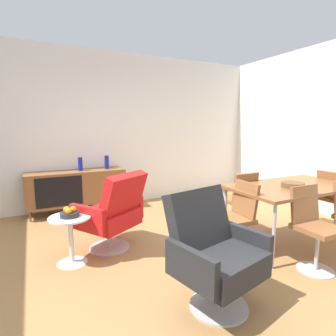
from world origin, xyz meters
TOP-DOWN VIEW (x-y plane):
  - ground_plane at (0.00, 0.00)m, footprint 8.32×8.32m
  - wall_back at (0.00, 2.60)m, footprint 6.80×0.12m
  - sideboard at (-0.52, 2.30)m, footprint 1.60×0.45m
  - vase_cobalt at (-0.45, 2.30)m, footprint 0.07×0.07m
  - vase_sculptural_dark at (-0.00, 2.30)m, footprint 0.08×0.08m
  - dining_table at (1.70, -0.18)m, footprint 1.60×0.90m
  - wooden_bowl_on_table at (1.60, -0.27)m, footprint 0.26×0.26m
  - dining_chair_back_left at (1.35, 0.38)m, footprint 0.41×0.43m
  - dining_chair_front_left at (1.35, -0.74)m, footprint 0.41×0.43m
  - dining_chair_far_end at (2.59, -0.18)m, footprint 0.43×0.40m
  - dining_chair_near_window at (0.81, -0.18)m, footprint 0.45×0.43m
  - lounge_chair_red at (-0.36, 0.62)m, footprint 0.89×0.88m
  - armchair_black_shell at (0.10, -0.75)m, footprint 0.81×0.77m
  - side_table_round at (-0.86, 0.49)m, footprint 0.44×0.44m
  - fruit_bowl at (-0.86, 0.49)m, footprint 0.20×0.20m

SIDE VIEW (x-z plane):
  - ground_plane at x=0.00m, z-range 0.00..0.00m
  - side_table_round at x=-0.86m, z-range 0.06..0.58m
  - sideboard at x=-0.52m, z-range 0.08..0.80m
  - lounge_chair_red at x=-0.36m, z-range -0.01..0.94m
  - armchair_black_shell at x=0.10m, z-range -0.01..0.94m
  - dining_chair_back_left at x=1.35m, z-range 0.04..0.90m
  - dining_chair_front_left at x=1.35m, z-range 0.04..0.90m
  - dining_chair_far_end at x=2.59m, z-range 0.04..0.90m
  - dining_chair_near_window at x=0.81m, z-range 0.04..0.90m
  - fruit_bowl at x=-0.86m, z-range 0.51..0.61m
  - dining_table at x=1.70m, z-range 0.33..1.07m
  - wooden_bowl_on_table at x=1.60m, z-range 0.74..0.80m
  - vase_cobalt at x=-0.45m, z-range 0.72..0.95m
  - vase_sculptural_dark at x=0.00m, z-range 0.72..0.95m
  - wall_back at x=0.00m, z-range 0.00..2.80m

